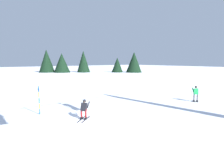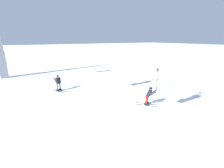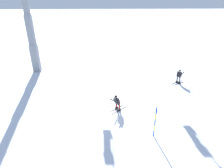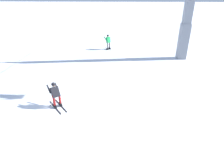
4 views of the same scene
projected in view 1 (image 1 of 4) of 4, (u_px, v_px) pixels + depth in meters
ground_plane at (100, 119)px, 13.84m from camera, size 260.00×260.00×0.00m
skier_carving_main at (84, 108)px, 13.71m from camera, size 1.56×1.40×1.55m
trail_marker_pole at (39, 99)px, 14.82m from camera, size 0.07×0.28×2.26m
skier_distant_downhill at (196, 93)px, 19.44m from camera, size 1.47×1.48×1.68m
tree_line_ridge at (84, 62)px, 68.12m from camera, size 30.53×25.72×8.27m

